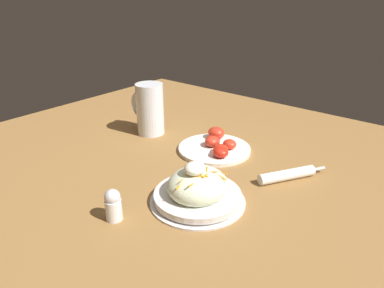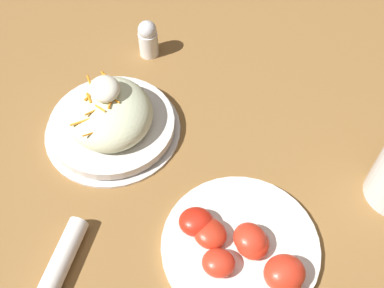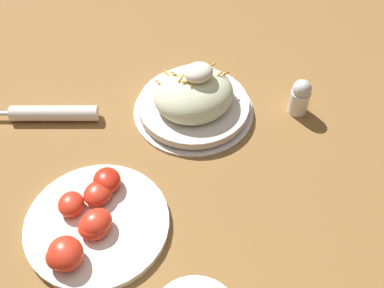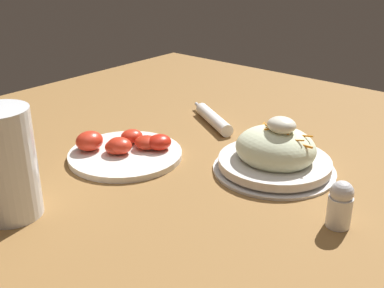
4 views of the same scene
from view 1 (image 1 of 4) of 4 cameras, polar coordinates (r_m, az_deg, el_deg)
ground_plane at (r=0.91m, az=-3.57°, el=-5.07°), size 1.43×1.43×0.00m
salad_plate at (r=0.79m, az=0.90°, el=-7.31°), size 0.21×0.21×0.10m
beer_mug at (r=1.14m, az=-6.77°, el=5.26°), size 0.09×0.15×0.16m
napkin_roll at (r=0.91m, az=14.96°, el=-4.77°), size 0.17×0.11×0.03m
tomato_plate at (r=1.04m, az=3.82°, el=-0.17°), size 0.21×0.21×0.05m
salt_shaker at (r=0.75m, az=-12.44°, el=-9.42°), size 0.03×0.03×0.07m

